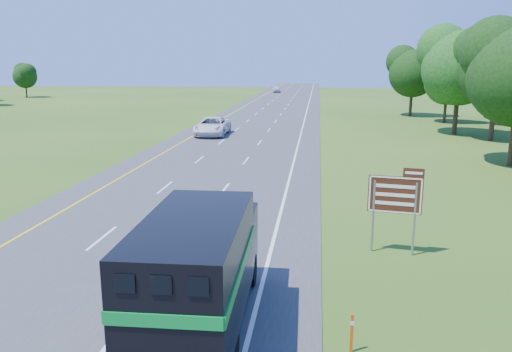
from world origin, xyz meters
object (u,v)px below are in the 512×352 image
Objects in this scene: far_car at (277,89)px; exit_sign at (396,198)px; horse_truck at (199,270)px; white_suv at (212,126)px.

far_car is 110.65m from exit_sign.
horse_truck is at bearing -90.79° from far_car.
exit_sign is at bearing 46.59° from horse_truck.
white_suv is at bearing 123.03° from exit_sign.
exit_sign is at bearing -67.43° from white_suv.
exit_sign is (13.93, -31.56, 1.29)m from white_suv.
white_suv is at bearing -94.66° from far_car.
white_suv reaches higher than far_car.
horse_truck is 9.21m from exit_sign.
white_suv is at bearing 99.94° from horse_truck.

